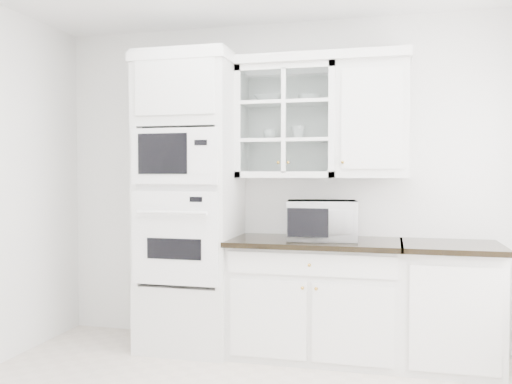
# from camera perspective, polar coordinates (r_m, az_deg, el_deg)

# --- Properties ---
(room_shell) EXTENTS (4.00, 3.50, 2.70)m
(room_shell) POSITION_cam_1_polar(r_m,az_deg,el_deg) (3.31, -0.94, 7.94)
(room_shell) COLOR white
(room_shell) RESTS_ON ground
(oven_column) EXTENTS (0.76, 0.68, 2.40)m
(oven_column) POSITION_cam_1_polar(r_m,az_deg,el_deg) (4.47, -6.95, -1.05)
(oven_column) COLOR silver
(oven_column) RESTS_ON ground
(base_cabinet_run) EXTENTS (1.32, 0.67, 0.92)m
(base_cabinet_run) POSITION_cam_1_polar(r_m,az_deg,el_deg) (4.35, 6.26, -10.96)
(base_cabinet_run) COLOR silver
(base_cabinet_run) RESTS_ON ground
(extra_base_cabinet) EXTENTS (0.72, 0.67, 0.92)m
(extra_base_cabinet) POSITION_cam_1_polar(r_m,az_deg,el_deg) (4.33, 19.74, -11.11)
(extra_base_cabinet) COLOR silver
(extra_base_cabinet) RESTS_ON ground
(upper_cabinet_glass) EXTENTS (0.80, 0.33, 0.90)m
(upper_cabinet_glass) POSITION_cam_1_polar(r_m,az_deg,el_deg) (4.43, 3.34, 7.35)
(upper_cabinet_glass) COLOR silver
(upper_cabinet_glass) RESTS_ON room_shell
(upper_cabinet_solid) EXTENTS (0.55, 0.33, 0.90)m
(upper_cabinet_solid) POSITION_cam_1_polar(r_m,az_deg,el_deg) (4.36, 12.17, 7.40)
(upper_cabinet_solid) COLOR silver
(upper_cabinet_solid) RESTS_ON room_shell
(crown_molding) EXTENTS (2.14, 0.38, 0.07)m
(crown_molding) POSITION_cam_1_polar(r_m,az_deg,el_deg) (4.50, 1.94, 13.51)
(crown_molding) COLOR white
(crown_molding) RESTS_ON room_shell
(countertop_microwave) EXTENTS (0.58, 0.51, 0.31)m
(countertop_microwave) POSITION_cam_1_polar(r_m,az_deg,el_deg) (4.23, 6.93, -2.95)
(countertop_microwave) COLOR white
(countertop_microwave) RESTS_ON base_cabinet_run
(bowl_a) EXTENTS (0.25, 0.25, 0.06)m
(bowl_a) POSITION_cam_1_polar(r_m,az_deg,el_deg) (4.49, 1.46, 9.72)
(bowl_a) COLOR white
(bowl_a) RESTS_ON upper_cabinet_glass
(bowl_b) EXTENTS (0.23, 0.23, 0.06)m
(bowl_b) POSITION_cam_1_polar(r_m,az_deg,el_deg) (4.44, 5.65, 9.77)
(bowl_b) COLOR white
(bowl_b) RESTS_ON upper_cabinet_glass
(cup_a) EXTENTS (0.13, 0.13, 0.08)m
(cup_a) POSITION_cam_1_polar(r_m,az_deg,el_deg) (4.44, 1.47, 6.07)
(cup_a) COLOR white
(cup_a) RESTS_ON upper_cabinet_glass
(cup_b) EXTENTS (0.14, 0.14, 0.11)m
(cup_b) POSITION_cam_1_polar(r_m,az_deg,el_deg) (4.40, 4.47, 6.25)
(cup_b) COLOR white
(cup_b) RESTS_ON upper_cabinet_glass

